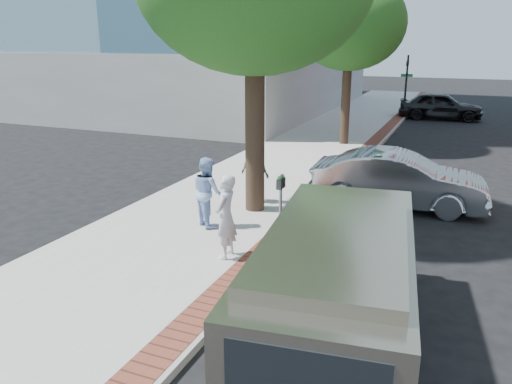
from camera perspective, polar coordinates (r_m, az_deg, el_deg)
The scene contains 14 objects.
ground at distance 12.04m, azimuth -1.04°, elevation -5.66°, with size 120.00×120.00×0.00m, color black.
sidewalk at distance 19.66m, azimuth 4.42°, elevation 3.49°, with size 5.00×60.00×0.15m, color #9E9991.
brick_strip at distance 19.09m, azimuth 10.71°, elevation 3.08°, with size 0.60×60.00×0.01m, color brown.
curb at distance 19.04m, azimuth 11.72°, elevation 2.74°, with size 0.10×60.00×0.15m, color gray.
office_base at distance 36.72m, azimuth -5.82°, elevation 12.73°, with size 18.20×22.20×4.00m, color gray.
signal_near at distance 32.45m, azimuth 16.80°, elevation 12.02°, with size 0.70×0.15×3.80m.
tree_far at distance 22.73m, azimuth 10.66°, elevation 18.34°, with size 4.80×4.80×7.14m.
parking_meter at distance 11.75m, azimuth 2.84°, elevation -0.01°, with size 0.12×0.32×1.47m.
person_gray at distance 10.54m, azimuth -3.49°, elevation -2.84°, with size 0.67×0.44×1.83m, color silver.
person_officer at distance 12.45m, azimuth -5.57°, elevation 0.04°, with size 0.85×0.66×1.75m, color #94B3E5.
person_green at distance 14.24m, azimuth -0.10°, elevation 2.04°, with size 0.95×0.40×1.63m, color #47823B.
sedan_silver at distance 14.84m, azimuth 15.92°, elevation 1.34°, with size 1.70×4.88×1.61m, color #ACADB3.
bg_car at distance 32.75m, azimuth 20.34°, elevation 9.23°, with size 1.96×4.87×1.66m, color black.
van at distance 7.89m, azimuth 9.32°, elevation -9.64°, with size 2.78×5.75×2.05m.
Camera 1 is at (4.52, -10.16, 4.62)m, focal length 35.00 mm.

